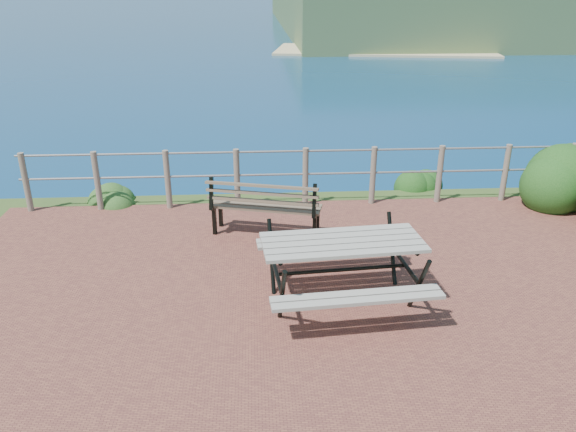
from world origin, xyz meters
The scene contains 7 objects.
ground centered at (0.00, 0.00, 0.00)m, with size 10.00×7.00×0.12m, color brown.
safety_railing centered at (0.00, 3.35, 0.57)m, with size 9.40×0.10×1.00m.
picnic_table centered at (0.15, 0.23, 0.50)m, with size 1.92×1.61×0.78m.
park_bench centered at (-0.70, 2.18, 0.61)m, with size 1.70×0.82×0.93m.
shrub_right_edge centered at (4.51, 3.19, 0.00)m, with size 1.24×1.24×1.76m, color #174214.
shrub_lip_west centered at (-3.34, 3.63, 0.00)m, with size 0.81×0.81×0.56m, color #2B551F.
shrub_lip_east centered at (2.25, 4.15, 0.00)m, with size 0.72×0.72×0.45m, color #174214.
Camera 1 is at (-0.84, -5.57, 3.58)m, focal length 35.00 mm.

